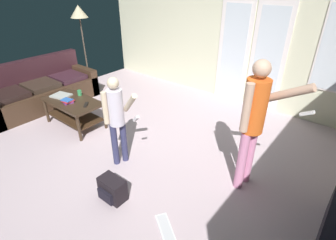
% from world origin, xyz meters
% --- Properties ---
extents(ground_plane, '(6.30, 5.17, 0.02)m').
position_xyz_m(ground_plane, '(0.00, 0.00, -0.01)').
color(ground_plane, '#C0A9B2').
extents(wall_back_with_doors, '(6.30, 0.09, 2.62)m').
position_xyz_m(wall_back_with_doors, '(0.09, 2.55, 1.27)').
color(wall_back_with_doors, beige).
rests_on(wall_back_with_doors, ground_plane).
extents(leather_couch, '(0.85, 2.14, 0.90)m').
position_xyz_m(leather_couch, '(-2.65, -0.18, 0.30)').
color(leather_couch, '#3E2A1D').
rests_on(leather_couch, ground_plane).
extents(coffee_table, '(1.06, 0.58, 0.48)m').
position_xyz_m(coffee_table, '(-1.41, -0.23, 0.35)').
color(coffee_table, '#36271A').
rests_on(coffee_table, ground_plane).
extents(person_adult, '(0.69, 0.44, 1.61)m').
position_xyz_m(person_adult, '(1.55, 0.23, 0.97)').
color(person_adult, pink).
rests_on(person_adult, ground_plane).
extents(person_child, '(0.50, 0.33, 1.27)m').
position_xyz_m(person_child, '(0.01, -0.45, 0.76)').
color(person_child, '#323357').
rests_on(person_child, ground_plane).
extents(floor_lamp, '(0.38, 0.38, 1.79)m').
position_xyz_m(floor_lamp, '(-2.93, 1.17, 1.57)').
color(floor_lamp, '#2F3132').
rests_on(floor_lamp, ground_plane).
extents(backpack, '(0.33, 0.23, 0.28)m').
position_xyz_m(backpack, '(0.45, -0.98, 0.14)').
color(backpack, black).
rests_on(backpack, ground_plane).
extents(loose_keyboard, '(0.44, 0.35, 0.02)m').
position_xyz_m(loose_keyboard, '(1.24, -0.94, 0.01)').
color(loose_keyboard, white).
rests_on(loose_keyboard, ground_plane).
extents(laptop_closed, '(0.36, 0.32, 0.02)m').
position_xyz_m(laptop_closed, '(-1.72, -0.25, 0.49)').
color(laptop_closed, '#B5B8B1').
rests_on(laptop_closed, coffee_table).
extents(cup_near_edge, '(0.07, 0.07, 0.10)m').
position_xyz_m(cup_near_edge, '(-1.50, -0.02, 0.52)').
color(cup_near_edge, '#33894B').
rests_on(cup_near_edge, coffee_table).
extents(tv_remote_black, '(0.15, 0.16, 0.02)m').
position_xyz_m(tv_remote_black, '(-1.07, -0.19, 0.49)').
color(tv_remote_black, black).
rests_on(tv_remote_black, coffee_table).
extents(book_stack, '(0.20, 0.17, 0.06)m').
position_xyz_m(book_stack, '(-1.39, -0.33, 0.51)').
color(book_stack, '#7B3389').
rests_on(book_stack, coffee_table).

